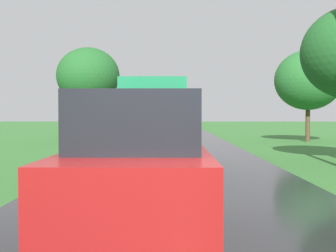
% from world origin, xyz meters
% --- Properties ---
extents(banana_truck_near, '(2.38, 5.82, 2.80)m').
position_xyz_m(banana_truck_near, '(-0.75, 9.54, 1.46)').
color(banana_truck_near, '#2D2D30').
rests_on(banana_truck_near, road_surface).
extents(roadside_tree_near_left, '(3.92, 3.92, 5.89)m').
position_xyz_m(roadside_tree_near_left, '(-5.40, 24.07, 4.11)').
color(roadside_tree_near_left, '#4C3823').
rests_on(roadside_tree_near_left, ground).
extents(roadside_tree_far_left, '(4.18, 4.18, 5.75)m').
position_xyz_m(roadside_tree_far_left, '(8.42, 24.35, 3.86)').
color(roadside_tree_far_left, '#4C3823').
rests_on(roadside_tree_far_left, ground).
extents(following_car, '(1.74, 4.10, 1.92)m').
position_xyz_m(following_car, '(-0.57, 1.77, 1.07)').
color(following_car, maroon).
rests_on(following_car, road_surface).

